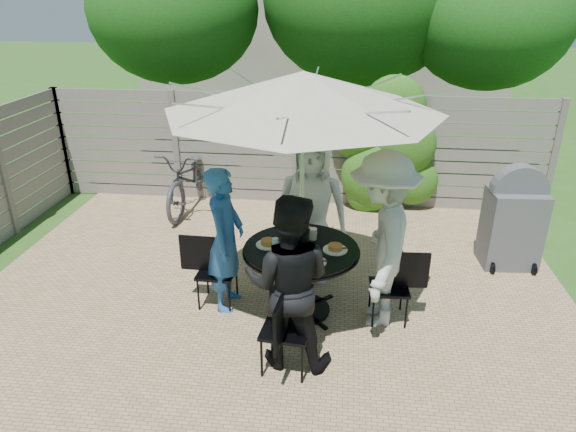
# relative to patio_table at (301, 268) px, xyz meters

# --- Properties ---
(backyard_envelope) EXTENTS (60.00, 60.00, 5.00)m
(backyard_envelope) POSITION_rel_patio_table_xyz_m (-0.29, 10.48, 2.05)
(backyard_envelope) COLOR #2C551A
(backyard_envelope) RESTS_ON ground
(patio_table) EXTENTS (1.29, 1.29, 0.80)m
(patio_table) POSITION_rel_patio_table_xyz_m (0.00, 0.00, 0.00)
(patio_table) COLOR black
(patio_table) RESTS_ON ground
(umbrella) EXTENTS (2.85, 2.85, 2.63)m
(umbrella) POSITION_rel_patio_table_xyz_m (-0.00, 0.00, 1.88)
(umbrella) COLOR silver
(umbrella) RESTS_ON ground
(chair_back) EXTENTS (0.51, 0.71, 0.95)m
(chair_back) POSITION_rel_patio_table_xyz_m (0.05, 0.96, -0.27)
(chair_back) COLOR black
(chair_back) RESTS_ON ground
(person_back) EXTENTS (0.92, 0.62, 1.82)m
(person_back) POSITION_rel_patio_table_xyz_m (0.04, 0.83, 0.35)
(person_back) COLOR silver
(person_back) RESTS_ON ground
(chair_left) EXTENTS (0.62, 0.42, 0.85)m
(chair_left) POSITION_rel_patio_table_xyz_m (-0.96, 0.05, -0.31)
(chair_left) COLOR black
(chair_left) RESTS_ON ground
(person_left) EXTENTS (0.43, 0.62, 1.65)m
(person_left) POSITION_rel_patio_table_xyz_m (-0.83, 0.04, 0.26)
(person_left) COLOR #255AA3
(person_left) RESTS_ON ground
(chair_front) EXTENTS (0.48, 0.68, 0.91)m
(chair_front) POSITION_rel_patio_table_xyz_m (-0.05, -0.96, -0.29)
(chair_front) COLOR black
(chair_front) RESTS_ON ground
(person_front) EXTENTS (0.87, 0.70, 1.73)m
(person_front) POSITION_rel_patio_table_xyz_m (-0.04, -0.83, 0.30)
(person_front) COLOR black
(person_front) RESTS_ON ground
(chair_right) EXTENTS (0.61, 0.42, 0.83)m
(chair_right) POSITION_rel_patio_table_xyz_m (0.96, -0.05, -0.31)
(chair_right) COLOR black
(chair_right) RESTS_ON ground
(person_right) EXTENTS (0.77, 1.26, 1.90)m
(person_right) POSITION_rel_patio_table_xyz_m (0.83, -0.04, 0.39)
(person_right) COLOR silver
(person_right) RESTS_ON ground
(plate_back) EXTENTS (0.26, 0.26, 0.06)m
(plate_back) POSITION_rel_patio_table_xyz_m (0.02, 0.36, 0.27)
(plate_back) COLOR white
(plate_back) RESTS_ON patio_table
(plate_left) EXTENTS (0.26, 0.26, 0.06)m
(plate_left) POSITION_rel_patio_table_xyz_m (-0.36, 0.02, 0.27)
(plate_left) COLOR white
(plate_left) RESTS_ON patio_table
(plate_front) EXTENTS (0.26, 0.26, 0.06)m
(plate_front) POSITION_rel_patio_table_xyz_m (-0.02, -0.36, 0.27)
(plate_front) COLOR white
(plate_front) RESTS_ON patio_table
(plate_right) EXTENTS (0.26, 0.26, 0.06)m
(plate_right) POSITION_rel_patio_table_xyz_m (0.36, -0.02, 0.27)
(plate_right) COLOR white
(plate_right) RESTS_ON patio_table
(plate_extra) EXTENTS (0.24, 0.24, 0.06)m
(plate_extra) POSITION_rel_patio_table_xyz_m (0.16, -0.31, 0.27)
(plate_extra) COLOR white
(plate_extra) RESTS_ON patio_table
(glass_back) EXTENTS (0.07, 0.07, 0.14)m
(glass_back) POSITION_rel_patio_table_xyz_m (-0.09, 0.26, 0.31)
(glass_back) COLOR silver
(glass_back) RESTS_ON patio_table
(glass_left) EXTENTS (0.07, 0.07, 0.14)m
(glass_left) POSITION_rel_patio_table_xyz_m (-0.26, -0.09, 0.31)
(glass_left) COLOR silver
(glass_left) RESTS_ON patio_table
(glass_front) EXTENTS (0.07, 0.07, 0.14)m
(glass_front) POSITION_rel_patio_table_xyz_m (0.09, -0.26, 0.31)
(glass_front) COLOR silver
(glass_front) RESTS_ON patio_table
(syrup_jug) EXTENTS (0.09, 0.09, 0.16)m
(syrup_jug) POSITION_rel_patio_table_xyz_m (-0.06, 0.05, 0.32)
(syrup_jug) COLOR #59280C
(syrup_jug) RESTS_ON patio_table
(coffee_cup) EXTENTS (0.08, 0.08, 0.12)m
(coffee_cup) POSITION_rel_patio_table_xyz_m (0.11, 0.21, 0.30)
(coffee_cup) COLOR #C6B293
(coffee_cup) RESTS_ON patio_table
(bicycle) EXTENTS (0.81, 2.02, 1.04)m
(bicycle) POSITION_rel_patio_table_xyz_m (-2.04, 2.79, -0.04)
(bicycle) COLOR #333338
(bicycle) RESTS_ON ground
(bbq_grill) EXTENTS (0.70, 0.56, 1.37)m
(bbq_grill) POSITION_rel_patio_table_xyz_m (2.57, 1.38, 0.06)
(bbq_grill) COLOR #4E4E53
(bbq_grill) RESTS_ON ground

